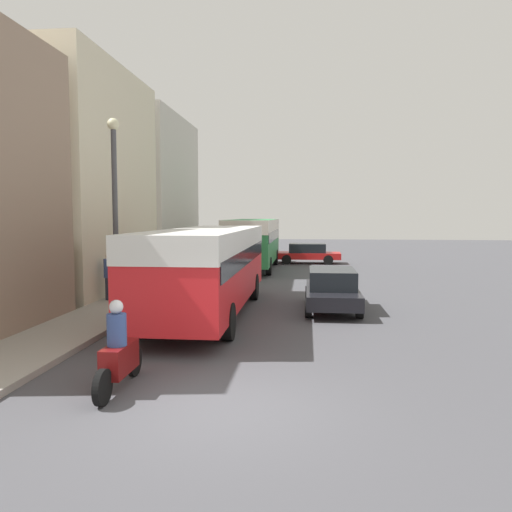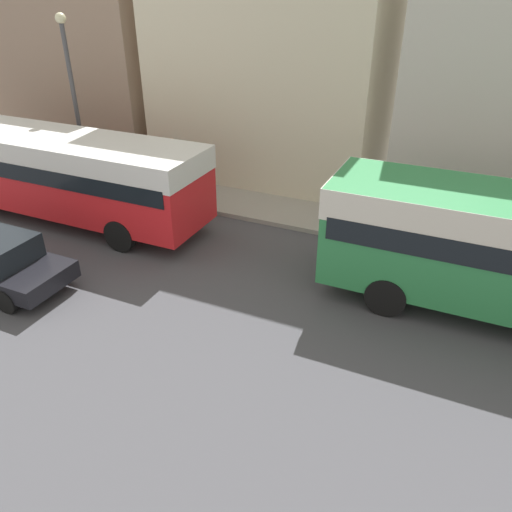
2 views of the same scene
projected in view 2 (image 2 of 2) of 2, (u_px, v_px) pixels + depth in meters
name	position (u px, v px, depth m)	size (l,w,h in m)	color
building_corner	(102.00, 53.00, 22.67)	(6.47, 7.70, 8.33)	gray
building_midblock	(276.00, 51.00, 18.93)	(5.71, 8.54, 9.45)	beige
bus_lead	(57.00, 165.00, 16.23)	(2.61, 10.38, 2.84)	red
pedestrian_near_curb	(173.00, 160.00, 19.24)	(0.39, 0.39, 1.75)	#232838
lamp_post	(73.00, 88.00, 17.84)	(0.36, 0.36, 6.03)	#47474C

